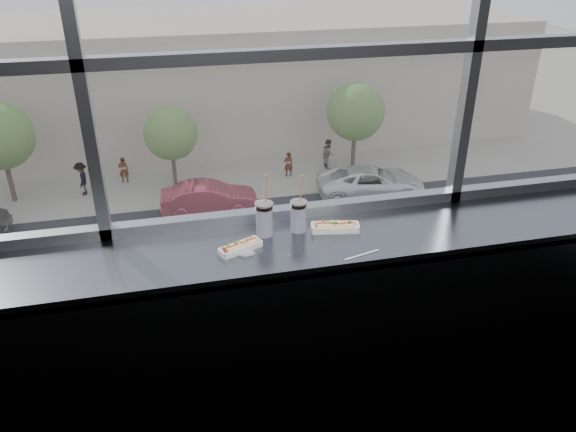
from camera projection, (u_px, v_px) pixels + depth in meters
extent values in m
plane|color=black|center=(291.00, 296.00, 3.42)|extent=(6.00, 0.00, 6.00)
cube|color=slate|center=(303.00, 245.00, 2.94)|extent=(6.00, 0.55, 0.06)
cube|color=slate|center=(314.00, 353.00, 2.96)|extent=(6.00, 0.04, 1.04)
cube|color=white|center=(240.00, 250.00, 2.83)|extent=(0.24, 0.16, 0.01)
cube|color=white|center=(240.00, 247.00, 2.83)|extent=(0.24, 0.16, 0.03)
cylinder|color=tan|center=(240.00, 246.00, 2.82)|extent=(0.17, 0.11, 0.04)
cylinder|color=brown|center=(240.00, 244.00, 2.82)|extent=(0.18, 0.10, 0.03)
cube|color=white|center=(335.00, 230.00, 3.02)|extent=(0.27, 0.13, 0.01)
cube|color=white|center=(335.00, 227.00, 3.01)|extent=(0.27, 0.13, 0.03)
cylinder|color=tan|center=(335.00, 226.00, 3.01)|extent=(0.20, 0.08, 0.04)
cylinder|color=brown|center=(335.00, 224.00, 3.00)|extent=(0.21, 0.07, 0.03)
cylinder|color=white|center=(264.00, 220.00, 2.94)|extent=(0.09, 0.09, 0.18)
cylinder|color=black|center=(264.00, 206.00, 2.90)|extent=(0.09, 0.09, 0.02)
cylinder|color=silver|center=(264.00, 204.00, 2.90)|extent=(0.10, 0.10, 0.01)
cylinder|color=#F6665B|center=(266.00, 190.00, 2.86)|extent=(0.01, 0.05, 0.19)
cylinder|color=white|center=(298.00, 217.00, 2.98)|extent=(0.08, 0.08, 0.17)
cylinder|color=black|center=(299.00, 204.00, 2.95)|extent=(0.09, 0.09, 0.02)
cylinder|color=silver|center=(299.00, 202.00, 2.94)|extent=(0.09, 0.09, 0.01)
cylinder|color=#F6665B|center=(301.00, 190.00, 2.91)|extent=(0.01, 0.04, 0.17)
cylinder|color=white|center=(362.00, 255.00, 2.79)|extent=(0.19, 0.06, 0.01)
ellipsoid|color=silver|center=(247.00, 253.00, 2.79)|extent=(0.09, 0.07, 0.02)
plane|color=gray|center=(166.00, 111.00, 46.30)|extent=(120.00, 120.00, 0.00)
cube|color=black|center=(188.00, 254.00, 25.99)|extent=(80.00, 10.00, 0.06)
cube|color=gray|center=(178.00, 185.00, 32.91)|extent=(80.00, 6.00, 0.04)
cube|color=#BCAB98|center=(164.00, 78.00, 39.71)|extent=(50.00, 14.00, 8.00)
imported|color=white|center=(371.00, 177.00, 31.08)|extent=(3.60, 6.95, 2.22)
imported|color=#BD374A|center=(209.00, 193.00, 29.23)|extent=(3.21, 6.79, 2.20)
imported|color=#8C2505|center=(166.00, 288.00, 21.87)|extent=(3.05, 5.89, 1.88)
imported|color=#3958AD|center=(526.00, 240.00, 25.12)|extent=(2.79, 6.07, 1.98)
imported|color=#66605B|center=(288.00, 162.00, 33.69)|extent=(0.82, 0.61, 1.84)
imported|color=#66605B|center=(328.00, 151.00, 34.85)|extent=(0.74, 0.98, 2.21)
imported|color=#66605B|center=(123.00, 168.00, 32.82)|extent=(0.84, 0.63, 1.89)
imported|color=#66605B|center=(81.00, 176.00, 31.27)|extent=(0.76, 1.01, 2.28)
cylinder|color=#47382B|center=(10.00, 179.00, 30.47)|extent=(0.27, 0.27, 2.67)
cylinder|color=#47382B|center=(174.00, 168.00, 32.37)|extent=(0.23, 0.23, 2.28)
sphere|color=#608A3E|center=(171.00, 133.00, 31.41)|extent=(3.04, 3.04, 3.04)
cylinder|color=#47382B|center=(353.00, 150.00, 34.54)|extent=(0.26, 0.26, 2.63)
sphere|color=#608A3E|center=(356.00, 112.00, 33.44)|extent=(3.50, 3.50, 3.50)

